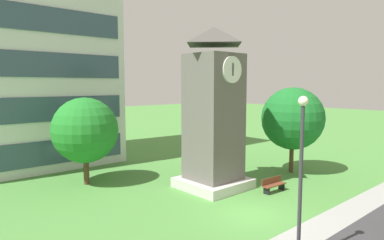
% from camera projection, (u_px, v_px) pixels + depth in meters
% --- Properties ---
extents(ground_plane, '(160.00, 160.00, 0.00)m').
position_uv_depth(ground_plane, '(250.00, 214.00, 17.40)').
color(ground_plane, '#4C893D').
extents(kerb_strip, '(120.00, 1.60, 0.01)m').
position_uv_depth(kerb_strip, '(307.00, 235.00, 15.05)').
color(kerb_strip, '#9E9E99').
rests_on(kerb_strip, ground).
extents(office_building, '(14.94, 10.31, 25.60)m').
position_uv_depth(office_building, '(7.00, 6.00, 27.10)').
color(office_building, silver).
rests_on(office_building, ground).
extents(clock_tower, '(3.89, 3.89, 10.10)m').
position_uv_depth(clock_tower, '(214.00, 118.00, 21.50)').
color(clock_tower, '#605B56').
rests_on(clock_tower, ground).
extents(park_bench, '(1.82, 0.58, 0.88)m').
position_uv_depth(park_bench, '(273.00, 184.00, 21.02)').
color(park_bench, brown).
rests_on(park_bench, ground).
extents(street_lamp, '(0.36, 0.36, 6.18)m').
position_uv_depth(street_lamp, '(301.00, 162.00, 12.36)').
color(street_lamp, '#333338').
rests_on(street_lamp, ground).
extents(tree_by_building, '(4.28, 4.28, 5.76)m').
position_uv_depth(tree_by_building, '(85.00, 130.00, 22.31)').
color(tree_by_building, '#513823').
rests_on(tree_by_building, ground).
extents(tree_streetside, '(4.62, 4.62, 6.39)m').
position_uv_depth(tree_streetside, '(293.00, 119.00, 25.35)').
color(tree_streetside, '#513823').
rests_on(tree_streetside, ground).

